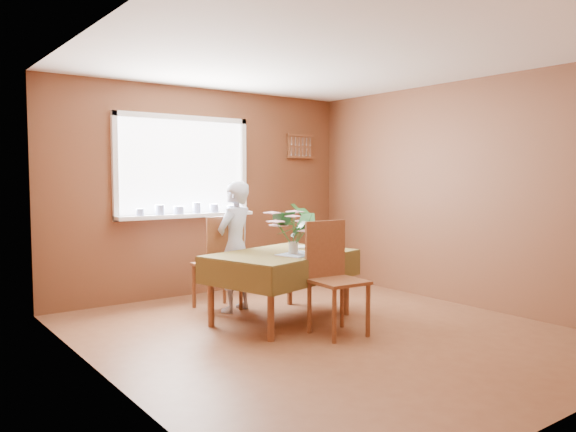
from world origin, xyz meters
TOP-DOWN VIEW (x-y plane):
  - floor at (0.00, 0.00)m, footprint 4.50×4.50m
  - ceiling at (0.00, 0.00)m, footprint 4.50×4.50m
  - wall_back at (0.00, 2.25)m, footprint 4.00×0.00m
  - wall_front at (0.00, -2.25)m, footprint 4.00×0.00m
  - wall_left at (-2.00, 0.00)m, footprint 0.00×4.50m
  - wall_right at (2.00, 0.00)m, footprint 0.00×4.50m
  - window_assembly at (-0.30, 2.20)m, footprint 1.72×0.20m
  - spoon_rack at (1.45, 2.22)m, footprint 0.44×0.05m
  - dining_table at (-0.05, 0.60)m, footprint 1.61×1.28m
  - chair_far at (-0.32, 1.33)m, footprint 0.46×0.46m
  - chair_near at (0.08, -0.03)m, footprint 0.47×0.47m
  - seated_woman at (-0.21, 1.22)m, footprint 0.60×0.50m
  - flower_bouquet at (-0.02, 0.43)m, footprint 0.50×0.50m
  - side_plate at (0.34, 0.79)m, footprint 0.28×0.28m
  - table_knife at (0.10, 0.45)m, footprint 0.10×0.20m

SIDE VIEW (x-z plane):
  - floor at x=0.00m, z-range 0.00..0.00m
  - chair_far at x=-0.32m, z-range 0.04..1.06m
  - chair_near at x=0.08m, z-range 0.04..1.07m
  - dining_table at x=-0.05m, z-range 0.26..0.95m
  - side_plate at x=0.34m, z-range 0.68..0.70m
  - table_knife at x=0.10m, z-range 0.69..0.70m
  - seated_woman at x=-0.21m, z-range 0.00..1.39m
  - flower_bouquet at x=-0.02m, z-range 0.75..1.17m
  - wall_back at x=0.00m, z-range -0.75..3.25m
  - wall_front at x=0.00m, z-range -0.75..3.25m
  - wall_left at x=-2.00m, z-range -1.00..3.50m
  - wall_right at x=2.00m, z-range -1.00..3.50m
  - window_assembly at x=-0.30m, z-range 0.74..1.96m
  - spoon_rack at x=1.45m, z-range 1.69..2.02m
  - ceiling at x=0.00m, z-range 2.50..2.50m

